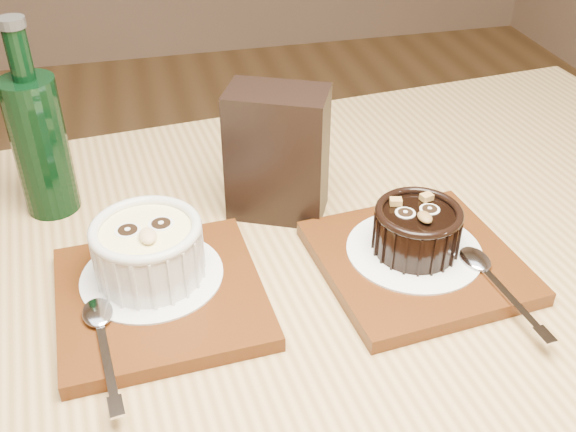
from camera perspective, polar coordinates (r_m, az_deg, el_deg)
The scene contains 11 objects.
table at distance 0.66m, azimuth -0.98°, elevation -14.52°, with size 1.27×0.91×0.75m.
tray_left at distance 0.62m, azimuth -10.71°, elevation -6.74°, with size 0.18×0.18×0.01m, color #55290E.
doily_left at distance 0.63m, azimuth -11.43°, elevation -4.93°, with size 0.13×0.13×0.00m, color white.
ramekin_white at distance 0.61m, azimuth -11.76°, elevation -2.67°, with size 0.10×0.10×0.06m.
spoon_left at distance 0.57m, azimuth -15.40°, elevation -10.12°, with size 0.03×0.13×0.01m, color silver, non-canonical shape.
tray_right at distance 0.66m, azimuth 10.84°, elevation -3.81°, with size 0.18×0.18×0.01m, color #55290E.
doily_right at distance 0.66m, azimuth 10.62°, elevation -2.85°, with size 0.13×0.13×0.00m, color white.
ramekin_dark at distance 0.64m, azimuth 10.87°, elevation -0.99°, with size 0.08×0.08×0.05m.
spoon_right at distance 0.64m, azimuth 17.23°, elevation -5.31°, with size 0.03×0.13×0.01m, color silver, non-canonical shape.
condiment_stand at distance 0.69m, azimuth -0.89°, elevation 5.28°, with size 0.10×0.06×0.14m, color black.
green_bottle at distance 0.74m, azimuth -20.30°, elevation 5.97°, with size 0.06×0.06×0.21m.
Camera 1 is at (0.11, -0.50, 1.16)m, focal length 42.00 mm.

